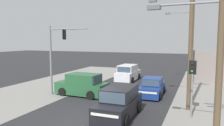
# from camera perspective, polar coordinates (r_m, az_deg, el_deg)

# --- Properties ---
(ground_plane) EXTENTS (140.00, 140.00, 0.00)m
(ground_plane) POSITION_cam_1_polar(r_m,az_deg,el_deg) (13.38, -5.58, -14.97)
(ground_plane) COLOR #28282B
(lane_dash_mid) EXTENTS (0.20, 2.40, 0.01)m
(lane_dash_mid) POSITION_cam_1_polar(r_m,az_deg,el_deg) (15.95, -0.50, -11.43)
(lane_dash_mid) COLOR silver
(lane_dash_mid) RESTS_ON ground
(lane_dash_far) EXTENTS (0.20, 2.40, 0.01)m
(lane_dash_far) POSITION_cam_1_polar(r_m,az_deg,el_deg) (20.49, 4.88, -7.51)
(lane_dash_far) COLOR silver
(lane_dash_far) RESTS_ON ground
(kerb_left_verge) EXTENTS (8.00, 40.00, 0.02)m
(kerb_left_verge) POSITION_cam_1_polar(r_m,az_deg,el_deg) (21.32, -21.21, -7.35)
(kerb_left_verge) COLOR gray
(kerb_left_verge) RESTS_ON ground
(utility_pole_foreground_right) EXTENTS (3.78, 0.44, 8.63)m
(utility_pole_foreground_right) POSITION_cam_1_polar(r_m,az_deg,el_deg) (9.26, 25.62, 4.74)
(utility_pole_foreground_right) COLOR brown
(utility_pole_foreground_right) RESTS_ON ground
(utility_pole_midground_right) EXTENTS (3.78, 0.40, 10.54)m
(utility_pole_midground_right) POSITION_cam_1_polar(r_m,az_deg,el_deg) (15.51, 19.48, 8.84)
(utility_pole_midground_right) COLOR brown
(utility_pole_midground_right) RESTS_ON ground
(utility_pole_background_right) EXTENTS (3.77, 0.65, 10.71)m
(utility_pole_background_right) POSITION_cam_1_polar(r_m,az_deg,el_deg) (24.82, 20.03, 7.82)
(utility_pole_background_right) COLOR brown
(utility_pole_background_right) RESTS_ON ground
(traffic_signal_mast) EXTENTS (3.69, 0.44, 6.00)m
(traffic_signal_mast) POSITION_cam_1_polar(r_m,az_deg,el_deg) (19.37, -14.48, 2.99)
(traffic_signal_mast) COLOR slate
(traffic_signal_mast) RESTS_ON ground
(pedestal_signal_right_kerb) EXTENTS (0.44, 0.31, 3.56)m
(pedestal_signal_right_kerb) POSITION_cam_1_polar(r_m,az_deg,el_deg) (14.14, 20.21, -4.00)
(pedestal_signal_right_kerb) COLOR slate
(pedestal_signal_right_kerb) RESTS_ON ground
(sedan_receding_far) EXTENTS (1.99, 4.29, 1.56)m
(sedan_receding_far) POSITION_cam_1_polar(r_m,az_deg,el_deg) (19.35, 10.48, -6.28)
(sedan_receding_far) COLOR navy
(sedan_receding_far) RESTS_ON ground
(suv_oncoming_near) EXTENTS (4.61, 2.21, 1.90)m
(suv_oncoming_near) POSITION_cam_1_polar(r_m,az_deg,el_deg) (19.17, -7.74, -5.80)
(suv_oncoming_near) COLOR #235633
(suv_oncoming_near) RESTS_ON ground
(suv_kerbside_parked) EXTENTS (2.11, 4.56, 1.90)m
(suv_kerbside_parked) POSITION_cam_1_polar(r_m,az_deg,el_deg) (25.85, 4.21, -2.70)
(suv_kerbside_parked) COLOR silver
(suv_kerbside_parked) RESTS_ON ground
(suv_crossing_left) EXTENTS (2.11, 4.56, 1.90)m
(suv_crossing_left) POSITION_cam_1_polar(r_m,az_deg,el_deg) (13.78, 1.85, -10.43)
(suv_crossing_left) COLOR black
(suv_crossing_left) RESTS_ON ground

